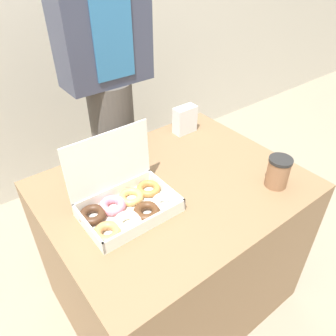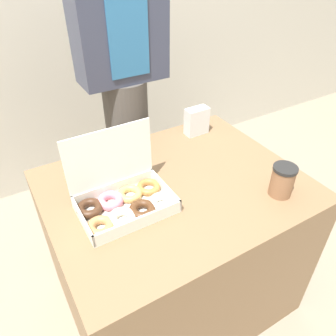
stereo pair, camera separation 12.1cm
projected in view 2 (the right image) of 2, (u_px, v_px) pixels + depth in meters
name	position (u px, v px, depth m)	size (l,w,h in m)	color
ground_plane	(174.00, 292.00, 1.75)	(14.00, 14.00, 0.00)	gray
table	(174.00, 246.00, 1.53)	(1.01, 0.80, 0.74)	brown
donut_box	(124.00, 200.00, 1.18)	(0.37, 0.24, 0.28)	white
coffee_cup	(282.00, 181.00, 1.23)	(0.09, 0.09, 0.13)	#8C6042
napkin_holder	(197.00, 121.00, 1.60)	(0.11, 0.06, 0.13)	silver
person_customer	(123.00, 76.00, 1.63)	(0.43, 0.23, 1.79)	#4C4742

